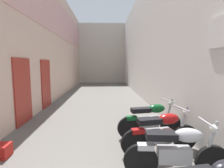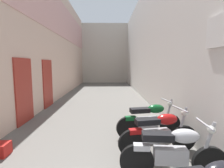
% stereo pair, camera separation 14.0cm
% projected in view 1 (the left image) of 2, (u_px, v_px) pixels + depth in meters
% --- Properties ---
extents(ground_plane, '(34.29, 34.29, 0.00)m').
position_uv_depth(ground_plane, '(98.00, 110.00, 7.33)').
color(ground_plane, '#66635E').
extents(building_left, '(0.45, 18.29, 6.59)m').
position_uv_depth(building_left, '(49.00, 39.00, 8.76)').
color(building_left, beige).
rests_on(building_left, ground).
extents(building_right, '(0.45, 18.29, 6.41)m').
position_uv_depth(building_right, '(148.00, 42.00, 9.06)').
color(building_right, silver).
rests_on(building_right, ground).
extents(building_far_end, '(7.96, 2.00, 6.40)m').
position_uv_depth(building_far_end, '(102.00, 54.00, 19.01)').
color(building_far_end, beige).
rests_on(building_far_end, ground).
extents(motorcycle_second, '(1.85, 0.58, 1.04)m').
position_uv_depth(motorcycle_second, '(178.00, 150.00, 2.88)').
color(motorcycle_second, black).
rests_on(motorcycle_second, ground).
extents(motorcycle_third, '(1.84, 0.58, 1.04)m').
position_uv_depth(motorcycle_third, '(161.00, 131.00, 3.70)').
color(motorcycle_third, black).
rests_on(motorcycle_third, ground).
extents(motorcycle_fourth, '(1.84, 0.58, 1.04)m').
position_uv_depth(motorcycle_fourth, '(151.00, 119.00, 4.57)').
color(motorcycle_fourth, black).
rests_on(motorcycle_fourth, ground).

